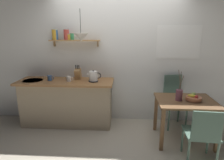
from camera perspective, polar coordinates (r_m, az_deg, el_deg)
ground_plane at (r=3.69m, az=1.35°, el=-15.46°), size 14.00×14.00×0.00m
back_wall at (r=3.87m, az=4.92°, el=7.19°), size 6.80×0.11×2.70m
kitchen_counter at (r=3.94m, az=-13.23°, el=-6.43°), size 1.83×0.63×0.91m
wall_shelf at (r=3.85m, az=-13.44°, el=12.37°), size 0.96×0.20×0.33m
dining_table at (r=3.44m, az=21.00°, el=-7.48°), size 0.94×0.74×0.73m
dining_chair_near at (r=2.99m, az=25.38°, el=-14.10°), size 0.46×0.45×0.85m
dining_chair_far at (r=3.97m, az=17.87°, el=-5.29°), size 0.45×0.45×1.00m
fruit_bowl at (r=3.41m, az=23.14°, el=-4.89°), size 0.25×0.25×0.13m
twig_vase at (r=3.32m, az=19.36°, el=-4.17°), size 0.11×0.11×0.51m
electric_kettle at (r=3.61m, az=-5.53°, el=1.06°), size 0.26×0.18×0.22m
knife_block at (r=3.79m, az=-10.12°, el=1.84°), size 0.11×0.17×0.29m
coffee_mug_by_sink at (r=3.85m, az=-18.03°, el=0.57°), size 0.12×0.08×0.10m
coffee_mug_spare at (r=3.70m, az=-12.68°, el=0.37°), size 0.13×0.09×0.10m
pendant_lamp at (r=3.44m, az=-9.24°, el=12.57°), size 0.26×0.26×0.53m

